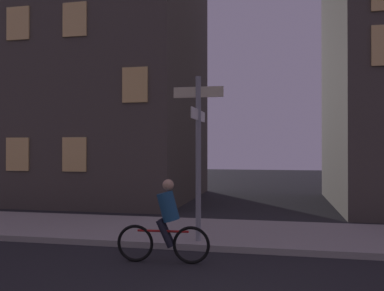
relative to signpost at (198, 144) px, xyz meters
The scene contains 4 objects.
sidewalk_kerb 2.69m from the signpost, 58.03° to the left, with size 40.00×3.35×0.14m, color #9E9991.
signpost is the anchor object (origin of this frame).
cyclist 2.13m from the signpost, 104.49° to the right, with size 1.82×0.35×1.61m.
building_left_block 12.26m from the signpost, 132.14° to the left, with size 11.14×8.03×14.83m.
Camera 1 is at (0.99, -4.17, 2.20)m, focal length 39.08 mm.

